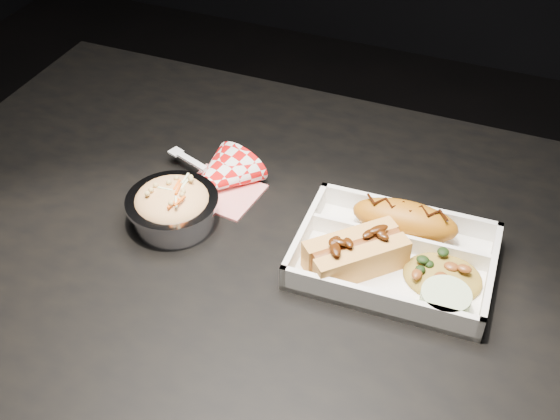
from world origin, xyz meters
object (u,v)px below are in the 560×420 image
object	(u,v)px
foil_coleslaw_cup	(173,205)
hotdog	(356,252)
fried_pastry	(405,220)
food_tray	(394,259)
dining_table	(289,298)
napkin_fork	(217,178)

from	to	relation	value
foil_coleslaw_cup	hotdog	bearing A→B (deg)	1.18
hotdog	fried_pastry	bearing A→B (deg)	18.14
hotdog	foil_coleslaw_cup	xyz separation A→B (m)	(-0.26, -0.01, -0.00)
hotdog	food_tray	bearing A→B (deg)	-12.33
dining_table	fried_pastry	world-z (taller)	fried_pastry
food_tray	fried_pastry	bearing A→B (deg)	90.00
dining_table	foil_coleslaw_cup	bearing A→B (deg)	-178.26
food_tray	hotdog	world-z (taller)	hotdog
food_tray	napkin_fork	world-z (taller)	napkin_fork
foil_coleslaw_cup	napkin_fork	world-z (taller)	same
fried_pastry	napkin_fork	distance (m)	0.28
hotdog	napkin_fork	world-z (taller)	napkin_fork
dining_table	hotdog	distance (m)	0.15
dining_table	hotdog	xyz separation A→B (m)	(0.09, 0.00, 0.12)
napkin_fork	foil_coleslaw_cup	bearing A→B (deg)	-83.48
hotdog	foil_coleslaw_cup	distance (m)	0.26
napkin_fork	hotdog	bearing A→B (deg)	-0.45
fried_pastry	foil_coleslaw_cup	distance (m)	0.31
hotdog	foil_coleslaw_cup	size ratio (longest dim) A/B	1.03
fried_pastry	hotdog	distance (m)	0.09
food_tray	foil_coleslaw_cup	size ratio (longest dim) A/B	2.02
food_tray	napkin_fork	bearing A→B (deg)	166.04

